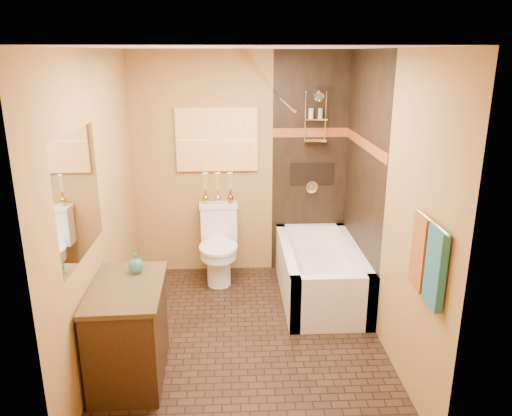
{
  "coord_description": "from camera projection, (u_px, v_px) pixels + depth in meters",
  "views": [
    {
      "loc": [
        -0.1,
        -3.98,
        2.47
      ],
      "look_at": [
        0.11,
        0.4,
        1.09
      ],
      "focal_mm": 35.0,
      "sensor_mm": 36.0,
      "label": 1
    }
  ],
  "objects": [
    {
      "name": "alcove_tile_right",
      "position": [
        363.0,
        181.0,
        4.93
      ],
      "size": [
        0.01,
        1.5,
        2.5
      ],
      "primitive_type": "cube",
      "color": "black",
      "rests_on": "wall_right"
    },
    {
      "name": "vanity_mirror",
      "position": [
        79.0,
        195.0,
        3.53
      ],
      "size": [
        0.01,
        1.0,
        0.9
      ],
      "primitive_type": "cube",
      "color": "white",
      "rests_on": "wall_left"
    },
    {
      "name": "alcove_niche",
      "position": [
        312.0,
        174.0,
        5.64
      ],
      "size": [
        0.5,
        0.01,
        0.25
      ],
      "primitive_type": "cube",
      "color": "black",
      "rests_on": "alcove_tile_back"
    },
    {
      "name": "curtain_rod",
      "position": [
        285.0,
        102.0,
        4.66
      ],
      "size": [
        0.03,
        1.55,
        0.03
      ],
      "primitive_type": "cylinder",
      "rotation": [
        1.57,
        0.0,
        0.0
      ],
      "color": "silver",
      "rests_on": "wall_back"
    },
    {
      "name": "shower_fixtures",
      "position": [
        315.0,
        130.0,
        5.39
      ],
      "size": [
        0.24,
        0.33,
        1.16
      ],
      "color": "silver",
      "rests_on": "floor"
    },
    {
      "name": "sunset_painting",
      "position": [
        217.0,
        140.0,
        5.47
      ],
      "size": [
        0.9,
        0.04,
        0.7
      ],
      "primitive_type": "cube",
      "color": "gold",
      "rests_on": "wall_back"
    },
    {
      "name": "bud_vases",
      "position": [
        218.0,
        187.0,
        5.54
      ],
      "size": [
        0.35,
        0.07,
        0.35
      ],
      "color": "gold",
      "rests_on": "toilet"
    },
    {
      "name": "bathtub",
      "position": [
        320.0,
        277.0,
        5.22
      ],
      "size": [
        0.8,
        1.5,
        0.55
      ],
      "color": "white",
      "rests_on": "floor"
    },
    {
      "name": "towel_teal",
      "position": [
        436.0,
        268.0,
        3.11
      ],
      "size": [
        0.05,
        0.22,
        0.52
      ],
      "primitive_type": "cube",
      "color": "#1F5A67",
      "rests_on": "towel_bar"
    },
    {
      "name": "floor",
      "position": [
        246.0,
        336.0,
        4.54
      ],
      "size": [
        3.0,
        3.0,
        0.0
      ],
      "primitive_type": "plane",
      "color": "black",
      "rests_on": "ground"
    },
    {
      "name": "wall_back",
      "position": [
        241.0,
        166.0,
        5.59
      ],
      "size": [
        2.4,
        0.02,
        2.5
      ],
      "primitive_type": "cube",
      "color": "#AD7E43",
      "rests_on": "floor"
    },
    {
      "name": "toilet",
      "position": [
        219.0,
        244.0,
        5.54
      ],
      "size": [
        0.44,
        0.64,
        0.84
      ],
      "rotation": [
        0.0,
        0.0,
        0.06
      ],
      "color": "white",
      "rests_on": "floor"
    },
    {
      "name": "teal_bottle",
      "position": [
        136.0,
        263.0,
        3.96
      ],
      "size": [
        0.15,
        0.15,
        0.2
      ],
      "primitive_type": null,
      "rotation": [
        0.0,
        0.0,
        0.23
      ],
      "color": "#287979",
      "rests_on": "vanity"
    },
    {
      "name": "wall_left",
      "position": [
        99.0,
        207.0,
        4.11
      ],
      "size": [
        0.02,
        3.0,
        2.5
      ],
      "primitive_type": "cube",
      "color": "#AD7E43",
      "rests_on": "floor"
    },
    {
      "name": "alcove_tile_back",
      "position": [
        310.0,
        165.0,
        5.62
      ],
      "size": [
        0.85,
        0.01,
        2.5
      ],
      "primitive_type": "cube",
      "color": "black",
      "rests_on": "wall_back"
    },
    {
      "name": "towel_bar",
      "position": [
        431.0,
        220.0,
        3.15
      ],
      "size": [
        0.02,
        0.55,
        0.02
      ],
      "primitive_type": "cylinder",
      "rotation": [
        1.57,
        0.0,
        0.0
      ],
      "color": "silver",
      "rests_on": "wall_right"
    },
    {
      "name": "ceiling",
      "position": [
        244.0,
        48.0,
        3.79
      ],
      "size": [
        3.0,
        3.0,
        0.0
      ],
      "primitive_type": "plane",
      "color": "silver",
      "rests_on": "wall_back"
    },
    {
      "name": "mosaic_band_right",
      "position": [
        364.0,
        144.0,
        4.82
      ],
      "size": [
        0.01,
        1.5,
        0.1
      ],
      "primitive_type": "cube",
      "color": "maroon",
      "rests_on": "alcove_tile_right"
    },
    {
      "name": "vanity",
      "position": [
        129.0,
        331.0,
        3.87
      ],
      "size": [
        0.57,
        0.91,
        0.79
      ],
      "rotation": [
        0.0,
        0.0,
        0.03
      ],
      "color": "black",
      "rests_on": "floor"
    },
    {
      "name": "wall_right",
      "position": [
        387.0,
        203.0,
        4.22
      ],
      "size": [
        0.02,
        3.0,
        2.5
      ],
      "primitive_type": "cube",
      "color": "#AD7E43",
      "rests_on": "floor"
    },
    {
      "name": "towel_rust",
      "position": [
        421.0,
        252.0,
        3.36
      ],
      "size": [
        0.05,
        0.22,
        0.52
      ],
      "primitive_type": "cube",
      "color": "brown",
      "rests_on": "towel_bar"
    },
    {
      "name": "mosaic_band_back",
      "position": [
        311.0,
        133.0,
        5.5
      ],
      "size": [
        0.85,
        0.01,
        0.1
      ],
      "primitive_type": "cube",
      "color": "maroon",
      "rests_on": "alcove_tile_back"
    },
    {
      "name": "wall_front",
      "position": [
        252.0,
        285.0,
        2.73
      ],
      "size": [
        2.4,
        0.02,
        2.5
      ],
      "primitive_type": "cube",
      "color": "#AD7E43",
      "rests_on": "floor"
    }
  ]
}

